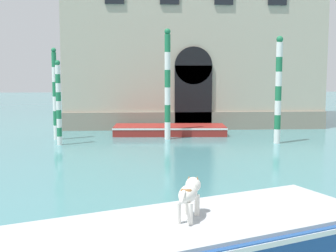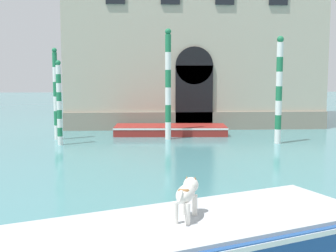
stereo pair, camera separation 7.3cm
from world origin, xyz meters
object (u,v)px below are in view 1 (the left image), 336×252
object	(u,v)px
mooring_pole_0	(59,103)
boat_moored_near_palazzo	(170,130)
dog_on_deck	(189,193)
mooring_pole_1	(278,90)
mooring_pole_2	(168,84)
mooring_pole_3	(55,94)

from	to	relation	value
mooring_pole_0	boat_moored_near_palazzo	bearing A→B (deg)	31.34
dog_on_deck	mooring_pole_1	distance (m)	12.38
mooring_pole_0	mooring_pole_2	distance (m)	4.60
dog_on_deck	mooring_pole_3	distance (m)	13.62
mooring_pole_2	mooring_pole_3	size ratio (longest dim) A/B	1.21
mooring_pole_0	mooring_pole_1	distance (m)	8.75
mooring_pole_3	dog_on_deck	bearing A→B (deg)	-71.24
dog_on_deck	boat_moored_near_palazzo	world-z (taller)	dog_on_deck
boat_moored_near_palazzo	mooring_pole_1	distance (m)	5.41
mooring_pole_1	mooring_pole_2	distance (m)	4.58
mooring_pole_0	mooring_pole_3	size ratio (longest dim) A/B	0.86
mooring_pole_2	mooring_pole_3	distance (m)	4.77
mooring_pole_1	mooring_pole_2	xyz separation A→B (m)	(-4.37, 1.36, 0.19)
dog_on_deck	mooring_pole_3	size ratio (longest dim) A/B	0.23
dog_on_deck	mooring_pole_2	bearing A→B (deg)	17.88
mooring_pole_0	mooring_pole_1	xyz separation A→B (m)	(8.73, -0.05, 0.48)
dog_on_deck	mooring_pole_0	xyz separation A→B (m)	(-3.98, 11.44, 0.61)
mooring_pole_1	mooring_pole_2	world-z (taller)	mooring_pole_2
mooring_pole_1	mooring_pole_3	bearing A→B (deg)	170.74
mooring_pole_0	mooring_pole_3	distance (m)	1.51
boat_moored_near_palazzo	mooring_pole_2	xyz separation A→B (m)	(-0.18, -1.46, 2.14)
mooring_pole_0	mooring_pole_2	size ratio (longest dim) A/B	0.71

